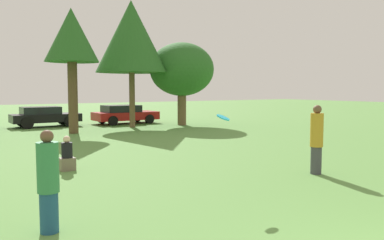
% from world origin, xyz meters
% --- Properties ---
extents(person_thrower, '(0.34, 0.34, 1.66)m').
position_xyz_m(person_thrower, '(-3.35, 4.59, 0.83)').
color(person_thrower, navy).
rests_on(person_thrower, ground).
extents(person_catcher, '(0.34, 0.34, 1.87)m').
position_xyz_m(person_catcher, '(3.78, 5.17, 0.95)').
color(person_catcher, '#3F3F47').
rests_on(person_catcher, ground).
extents(frisbee, '(0.31, 0.28, 0.18)m').
position_xyz_m(frisbee, '(0.27, 4.75, 1.70)').
color(frisbee, '#19B2D8').
extents(bystander_sitting, '(0.41, 0.34, 0.99)m').
position_xyz_m(bystander_sitting, '(-1.76, 9.31, 0.40)').
color(bystander_sitting, '#726651').
rests_on(bystander_sitting, ground).
extents(tree_2, '(2.73, 2.73, 6.40)m').
position_xyz_m(tree_2, '(1.12, 18.53, 4.91)').
color(tree_2, brown).
rests_on(tree_2, ground).
extents(tree_3, '(4.22, 4.22, 7.48)m').
position_xyz_m(tree_3, '(4.99, 19.77, 5.35)').
color(tree_3, brown).
rests_on(tree_3, ground).
extents(tree_4, '(4.05, 4.05, 5.20)m').
position_xyz_m(tree_4, '(8.27, 19.46, 3.50)').
color(tree_4, brown).
rests_on(tree_4, ground).
extents(parked_car_black, '(3.97, 1.91, 1.22)m').
position_xyz_m(parked_car_black, '(0.67, 23.01, 0.65)').
color(parked_car_black, black).
rests_on(parked_car_black, ground).
extents(parked_car_red, '(4.14, 2.12, 1.23)m').
position_xyz_m(parked_car_red, '(5.60, 22.38, 0.64)').
color(parked_car_red, red).
rests_on(parked_car_red, ground).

